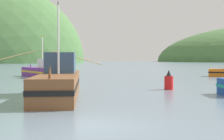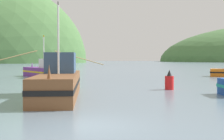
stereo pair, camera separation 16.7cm
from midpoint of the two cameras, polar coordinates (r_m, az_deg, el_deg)
name	(u,v)px [view 2 (the right image)]	position (r m, az deg, el deg)	size (l,w,h in m)	color
ground_plane	(80,126)	(12.71, -4.95, -9.31)	(600.00, 600.00, 0.00)	slate
fishing_boat_purple	(46,71)	(44.42, -10.98, -0.25)	(14.64, 11.29, 5.48)	#6B2D84
fishing_boat_brown	(58,82)	(22.24, -8.78, -1.95)	(3.17, 11.88, 6.04)	brown
channel_buoy	(169,81)	(27.20, 9.65, -1.91)	(0.70, 0.70, 1.58)	red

